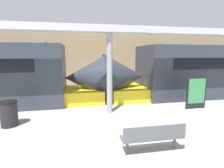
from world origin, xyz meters
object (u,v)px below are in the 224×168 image
at_px(bench_near, 153,136).
at_px(poster_board, 196,92).
at_px(support_column_near, 110,74).
at_px(trash_bin, 9,114).

height_order(bench_near, poster_board, poster_board).
relative_size(poster_board, support_column_near, 0.45).
bearing_deg(trash_bin, support_column_near, 11.46).
distance_m(poster_board, support_column_near, 4.29).
distance_m(bench_near, trash_bin, 5.14).
relative_size(bench_near, support_column_near, 0.48).
bearing_deg(trash_bin, poster_board, 3.70).
bearing_deg(support_column_near, bench_near, -81.95).
bearing_deg(bench_near, poster_board, 42.07).
bearing_deg(trash_bin, bench_near, -31.92).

